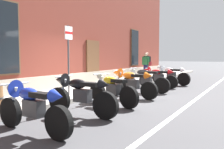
% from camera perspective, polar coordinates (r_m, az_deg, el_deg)
% --- Properties ---
extents(ground_plane, '(140.00, 140.00, 0.00)m').
position_cam_1_polar(ground_plane, '(9.36, -1.70, -4.85)').
color(ground_plane, '#38383A').
extents(sidewalk, '(31.86, 2.34, 0.16)m').
position_cam_1_polar(sidewalk, '(10.00, -7.43, -3.85)').
color(sidewalk, gray).
rests_on(sidewalk, ground_plane).
extents(lane_stripe, '(31.86, 0.12, 0.01)m').
position_cam_1_polar(lane_stripe, '(8.17, 17.90, -6.34)').
color(lane_stripe, silver).
rests_on(lane_stripe, ground_plane).
extents(brick_pub_facade, '(25.86, 6.51, 8.04)m').
position_cam_1_polar(brick_pub_facade, '(13.28, -23.33, 14.89)').
color(brick_pub_facade, maroon).
rests_on(brick_pub_facade, ground_plane).
extents(motorcycle_blue_sport, '(0.62, 2.08, 1.00)m').
position_cam_1_polar(motorcycle_blue_sport, '(5.01, -18.67, -6.60)').
color(motorcycle_blue_sport, black).
rests_on(motorcycle_blue_sport, ground_plane).
extents(motorcycle_black_sport, '(0.62, 2.12, 1.04)m').
position_cam_1_polar(motorcycle_black_sport, '(6.16, -7.83, -4.27)').
color(motorcycle_black_sport, black).
rests_on(motorcycle_black_sport, ground_plane).
extents(motorcycle_yellow_naked, '(0.78, 1.95, 0.94)m').
position_cam_1_polar(motorcycle_yellow_naked, '(7.36, -0.02, -3.57)').
color(motorcycle_yellow_naked, black).
rests_on(motorcycle_yellow_naked, ground_plane).
extents(motorcycle_orange_sport, '(0.62, 2.05, 1.05)m').
position_cam_1_polar(motorcycle_orange_sport, '(8.77, 4.17, -1.71)').
color(motorcycle_orange_sport, black).
rests_on(motorcycle_orange_sport, ground_plane).
extents(motorcycle_black_naked, '(0.62, 2.08, 1.01)m').
position_cam_1_polar(motorcycle_black_naked, '(10.13, 7.64, -1.37)').
color(motorcycle_black_naked, black).
rests_on(motorcycle_black_naked, ground_plane).
extents(motorcycle_red_sport, '(0.62, 1.98, 0.99)m').
position_cam_1_polar(motorcycle_red_sport, '(11.81, 10.32, -0.38)').
color(motorcycle_red_sport, black).
rests_on(motorcycle_red_sport, ground_plane).
extents(motorcycle_white_sport, '(0.77, 2.16, 1.02)m').
position_cam_1_polar(motorcycle_white_sport, '(13.22, 13.17, 0.11)').
color(motorcycle_white_sport, black).
rests_on(motorcycle_white_sport, ground_plane).
extents(pedestrian_striped_shirt, '(0.30, 0.65, 1.56)m').
position_cam_1_polar(pedestrian_striped_shirt, '(16.53, 7.87, 2.58)').
color(pedestrian_striped_shirt, '#1E1E4C').
rests_on(pedestrian_striped_shirt, sidewalk).
extents(pedestrian_dark_jacket, '(0.28, 0.65, 1.62)m').
position_cam_1_polar(pedestrian_dark_jacket, '(17.47, 8.09, 2.79)').
color(pedestrian_dark_jacket, '#38332D').
rests_on(pedestrian_dark_jacket, sidewalk).
extents(parking_sign, '(0.36, 0.07, 2.36)m').
position_cam_1_polar(parking_sign, '(8.42, -10.10, 5.59)').
color(parking_sign, '#4C4C51').
rests_on(parking_sign, sidewalk).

